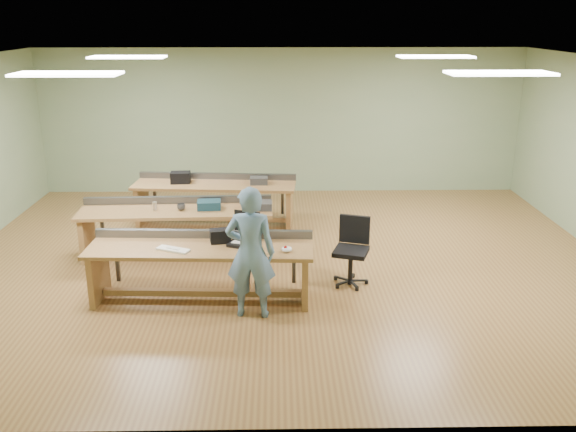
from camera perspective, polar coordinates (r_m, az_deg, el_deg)
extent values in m
plane|color=olive|center=(9.41, -0.40, -4.30)|extent=(10.00, 10.00, 0.00)
plane|color=silver|center=(8.71, -0.45, 14.25)|extent=(10.00, 10.00, 0.00)
cube|color=gray|center=(12.86, -0.64, 8.81)|extent=(10.00, 0.04, 3.00)
cube|color=gray|center=(5.14, 0.11, -5.93)|extent=(10.00, 0.04, 3.00)
cube|color=white|center=(7.61, -19.96, 12.39)|extent=(1.20, 0.50, 0.03)
cube|color=white|center=(10.49, -14.78, 14.19)|extent=(1.20, 0.50, 0.03)
cube|color=white|center=(7.67, 19.19, 12.51)|extent=(1.20, 0.50, 0.03)
cube|color=white|center=(10.54, 13.63, 14.29)|extent=(1.20, 0.50, 0.03)
cube|color=#B6854D|center=(8.01, -8.23, -3.05)|extent=(2.96, 0.91, 0.05)
cube|color=#B6854D|center=(8.48, -17.30, -5.22)|extent=(0.11, 0.69, 0.70)
cube|color=#B6854D|center=(8.04, 1.59, -5.65)|extent=(0.11, 0.69, 0.70)
cube|color=#B6854D|center=(8.25, -8.03, -7.10)|extent=(2.64, 0.21, 0.08)
cube|color=#515359|center=(8.30, -7.87, -1.66)|extent=(2.93, 0.20, 0.11)
cube|color=#B6854D|center=(9.59, -10.46, 0.44)|extent=(3.00, 0.90, 0.05)
cube|color=#B6854D|center=(9.99, -18.26, -1.75)|extent=(0.10, 0.70, 0.70)
cube|color=#B6854D|center=(9.63, -2.11, -1.54)|extent=(0.10, 0.70, 0.70)
cube|color=#B6854D|center=(9.80, -10.25, -3.04)|extent=(2.68, 0.19, 0.08)
cube|color=#515359|center=(9.91, -10.24, 1.52)|extent=(2.98, 0.18, 0.11)
cube|color=#B6854D|center=(10.98, -6.91, 2.88)|extent=(2.95, 1.00, 0.05)
cube|color=#B6854D|center=(11.40, -13.51, 1.12)|extent=(0.13, 0.68, 0.70)
cube|color=#B6854D|center=(10.92, 0.13, 0.89)|extent=(0.13, 0.68, 0.70)
cube|color=#B6854D|center=(11.16, -6.79, -0.21)|extent=(2.59, 0.31, 0.08)
cube|color=#515359|center=(11.28, -6.62, 3.74)|extent=(2.89, 0.31, 0.11)
imported|color=#688AA9|center=(7.49, -3.52, -3.45)|extent=(0.64, 0.45, 1.69)
cube|color=black|center=(7.99, -4.19, -2.60)|extent=(0.44, 0.40, 0.04)
cube|color=black|center=(8.02, -3.83, -0.49)|extent=(0.34, 0.14, 0.28)
cube|color=silver|center=(7.93, -10.69, -3.10)|extent=(0.46, 0.31, 0.03)
ellipsoid|color=white|center=(7.75, -0.12, -3.11)|extent=(0.15, 0.17, 0.07)
cube|color=black|center=(8.09, -6.36, -1.86)|extent=(0.29, 0.22, 0.18)
cylinder|color=black|center=(8.61, 5.85, -4.92)|extent=(0.06, 0.06, 0.47)
cube|color=black|center=(8.51, 5.91, -3.33)|extent=(0.57, 0.57, 0.06)
cube|color=black|center=(8.62, 6.25, -1.24)|extent=(0.42, 0.19, 0.41)
cylinder|color=black|center=(8.69, 5.81, -6.15)|extent=(0.65, 0.65, 0.06)
cube|color=#143343|center=(9.54, -7.40, 1.05)|extent=(0.38, 0.30, 0.13)
cube|color=#343436|center=(9.45, -2.82, 1.00)|extent=(0.43, 0.27, 0.12)
imported|color=#343436|center=(9.54, -9.97, 0.85)|extent=(0.16, 0.16, 0.10)
cylinder|color=#B6B6BB|center=(9.62, -12.37, 0.92)|extent=(0.09, 0.09, 0.13)
cube|color=black|center=(11.10, -10.03, 3.57)|extent=(0.36, 0.26, 0.20)
cube|color=#343436|center=(10.88, -2.74, 3.33)|extent=(0.31, 0.23, 0.12)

